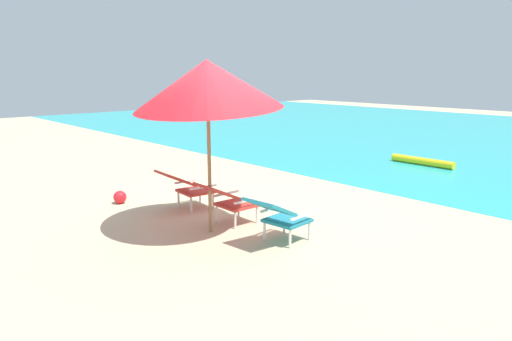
% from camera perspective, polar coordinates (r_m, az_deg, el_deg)
% --- Properties ---
extents(ground_plane, '(40.00, 40.00, 0.00)m').
position_cam_1_polar(ground_plane, '(10.35, 15.64, -1.21)').
color(ground_plane, '#CCB78E').
extents(swim_buoy, '(1.60, 0.18, 0.18)m').
position_cam_1_polar(swim_buoy, '(12.29, 19.23, 1.05)').
color(swim_buoy, yellow).
rests_on(swim_buoy, ocean_band).
extents(lounge_chair_left, '(0.62, 0.92, 0.68)m').
position_cam_1_polar(lounge_chair_left, '(7.96, -8.35, -1.76)').
color(lounge_chair_left, red).
rests_on(lounge_chair_left, ground_plane).
extents(lounge_chair_center, '(0.56, 0.88, 0.68)m').
position_cam_1_polar(lounge_chair_center, '(7.08, -3.41, -3.37)').
color(lounge_chair_center, red).
rests_on(lounge_chair_center, ground_plane).
extents(lounge_chair_right, '(0.62, 0.92, 0.68)m').
position_cam_1_polar(lounge_chair_right, '(6.31, 2.76, -5.26)').
color(lounge_chair_right, teal).
rests_on(lounge_chair_right, ground_plane).
extents(beach_umbrella_center, '(2.59, 2.62, 2.49)m').
position_cam_1_polar(beach_umbrella_center, '(6.52, -5.79, 10.21)').
color(beach_umbrella_center, olive).
rests_on(beach_umbrella_center, ground_plane).
extents(beach_ball, '(0.22, 0.22, 0.22)m').
position_cam_1_polar(beach_ball, '(8.60, -15.94, -3.08)').
color(beach_ball, red).
rests_on(beach_ball, ground_plane).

